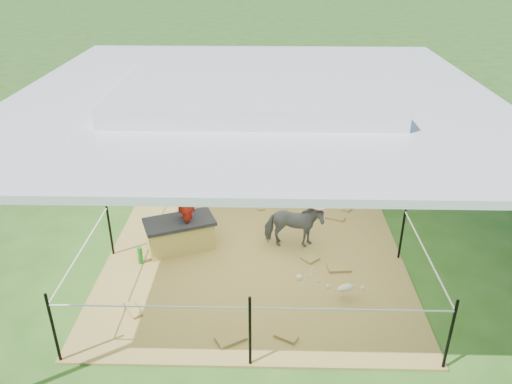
{
  "coord_description": "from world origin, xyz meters",
  "views": [
    {
      "loc": [
        0.17,
        -6.58,
        4.46
      ],
      "look_at": [
        0.0,
        0.6,
        0.85
      ],
      "focal_mm": 35.0,
      "sensor_mm": 36.0,
      "label": 1
    }
  ],
  "objects_px": {
    "pony": "(294,226)",
    "distant_person": "(356,97)",
    "green_bottle": "(140,255)",
    "woman": "(183,189)",
    "picnic_table_near": "(339,97)",
    "straw_bale": "(180,236)",
    "trash_barrel": "(392,114)",
    "picnic_table_far": "(430,87)",
    "foal": "(345,286)"
  },
  "relations": [
    {
      "from": "foal",
      "to": "picnic_table_near",
      "type": "relative_size",
      "value": 0.46
    },
    {
      "from": "woman",
      "to": "green_bottle",
      "type": "xyz_separation_m",
      "value": [
        -0.65,
        -0.45,
        -0.92
      ]
    },
    {
      "from": "picnic_table_far",
      "to": "pony",
      "type": "bearing_deg",
      "value": -126.05
    },
    {
      "from": "picnic_table_near",
      "to": "distant_person",
      "type": "bearing_deg",
      "value": -57.24
    },
    {
      "from": "pony",
      "to": "foal",
      "type": "bearing_deg",
      "value": -152.19
    },
    {
      "from": "green_bottle",
      "to": "trash_barrel",
      "type": "relative_size",
      "value": 0.33
    },
    {
      "from": "straw_bale",
      "to": "picnic_table_near",
      "type": "bearing_deg",
      "value": 65.69
    },
    {
      "from": "green_bottle",
      "to": "woman",
      "type": "bearing_deg",
      "value": 34.7
    },
    {
      "from": "woman",
      "to": "trash_barrel",
      "type": "height_order",
      "value": "woman"
    },
    {
      "from": "pony",
      "to": "foal",
      "type": "distance_m",
      "value": 1.48
    },
    {
      "from": "trash_barrel",
      "to": "picnic_table_near",
      "type": "xyz_separation_m",
      "value": [
        -1.16,
        1.81,
        -0.07
      ]
    },
    {
      "from": "pony",
      "to": "distant_person",
      "type": "bearing_deg",
      "value": -15.14
    },
    {
      "from": "green_bottle",
      "to": "pony",
      "type": "distance_m",
      "value": 2.43
    },
    {
      "from": "green_bottle",
      "to": "distant_person",
      "type": "height_order",
      "value": "distant_person"
    },
    {
      "from": "straw_bale",
      "to": "woman",
      "type": "distance_m",
      "value": 0.84
    },
    {
      "from": "straw_bale",
      "to": "distant_person",
      "type": "height_order",
      "value": "distant_person"
    },
    {
      "from": "woman",
      "to": "trash_barrel",
      "type": "relative_size",
      "value": 1.45
    },
    {
      "from": "woman",
      "to": "pony",
      "type": "relative_size",
      "value": 1.32
    },
    {
      "from": "pony",
      "to": "foal",
      "type": "relative_size",
      "value": 1.2
    },
    {
      "from": "woman",
      "to": "distant_person",
      "type": "distance_m",
      "value": 8.09
    },
    {
      "from": "woman",
      "to": "pony",
      "type": "xyz_separation_m",
      "value": [
        1.71,
        0.07,
        -0.67
      ]
    },
    {
      "from": "straw_bale",
      "to": "picnic_table_near",
      "type": "distance_m",
      "value": 8.45
    },
    {
      "from": "straw_bale",
      "to": "picnic_table_near",
      "type": "relative_size",
      "value": 0.6
    },
    {
      "from": "pony",
      "to": "picnic_table_near",
      "type": "relative_size",
      "value": 0.55
    },
    {
      "from": "woman",
      "to": "straw_bale",
      "type": "bearing_deg",
      "value": -111.96
    },
    {
      "from": "straw_bale",
      "to": "picnic_table_far",
      "type": "xyz_separation_m",
      "value": [
        6.42,
        8.64,
        0.17
      ]
    },
    {
      "from": "trash_barrel",
      "to": "picnic_table_far",
      "type": "xyz_separation_m",
      "value": [
        1.79,
        2.76,
        0.0
      ]
    },
    {
      "from": "trash_barrel",
      "to": "picnic_table_near",
      "type": "bearing_deg",
      "value": 122.59
    },
    {
      "from": "straw_bale",
      "to": "trash_barrel",
      "type": "xyz_separation_m",
      "value": [
        4.63,
        5.89,
        0.17
      ]
    },
    {
      "from": "woman",
      "to": "green_bottle",
      "type": "distance_m",
      "value": 1.21
    },
    {
      "from": "green_bottle",
      "to": "distant_person",
      "type": "relative_size",
      "value": 0.27
    },
    {
      "from": "green_bottle",
      "to": "picnic_table_near",
      "type": "bearing_deg",
      "value": 63.7
    },
    {
      "from": "green_bottle",
      "to": "picnic_table_far",
      "type": "distance_m",
      "value": 11.46
    },
    {
      "from": "foal",
      "to": "picnic_table_far",
      "type": "height_order",
      "value": "picnic_table_far"
    },
    {
      "from": "trash_barrel",
      "to": "straw_bale",
      "type": "bearing_deg",
      "value": -128.21
    },
    {
      "from": "foal",
      "to": "trash_barrel",
      "type": "xyz_separation_m",
      "value": [
        2.17,
        7.13,
        0.18
      ]
    },
    {
      "from": "woman",
      "to": "picnic_table_far",
      "type": "bearing_deg",
      "value": 121.88
    },
    {
      "from": "trash_barrel",
      "to": "distant_person",
      "type": "height_order",
      "value": "distant_person"
    },
    {
      "from": "trash_barrel",
      "to": "distant_person",
      "type": "distance_m",
      "value": 1.46
    },
    {
      "from": "pony",
      "to": "trash_barrel",
      "type": "height_order",
      "value": "trash_barrel"
    },
    {
      "from": "straw_bale",
      "to": "picnic_table_far",
      "type": "distance_m",
      "value": 10.77
    },
    {
      "from": "trash_barrel",
      "to": "distant_person",
      "type": "bearing_deg",
      "value": 121.32
    },
    {
      "from": "pony",
      "to": "picnic_table_far",
      "type": "distance_m",
      "value": 9.74
    },
    {
      "from": "woman",
      "to": "picnic_table_near",
      "type": "distance_m",
      "value": 8.44
    },
    {
      "from": "straw_bale",
      "to": "pony",
      "type": "height_order",
      "value": "pony"
    },
    {
      "from": "straw_bale",
      "to": "green_bottle",
      "type": "bearing_deg",
      "value": -140.71
    },
    {
      "from": "green_bottle",
      "to": "foal",
      "type": "height_order",
      "value": "foal"
    },
    {
      "from": "straw_bale",
      "to": "pony",
      "type": "bearing_deg",
      "value": 2.16
    },
    {
      "from": "woman",
      "to": "pony",
      "type": "bearing_deg",
      "value": 70.32
    },
    {
      "from": "foal",
      "to": "picnic_table_far",
      "type": "xyz_separation_m",
      "value": [
        3.95,
        9.89,
        0.18
      ]
    }
  ]
}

